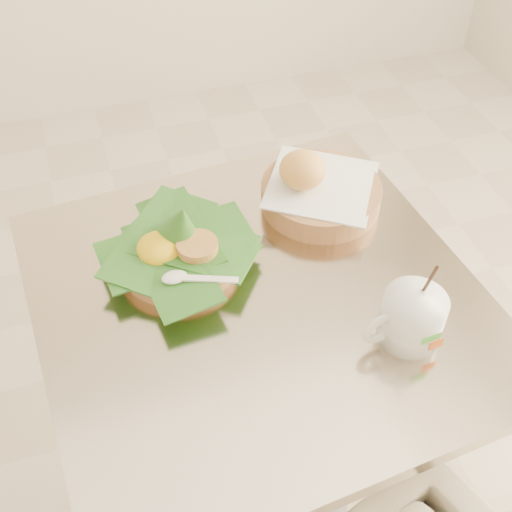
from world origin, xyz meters
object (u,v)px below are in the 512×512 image
object	(u,v)px
cafe_table	(258,373)
rice_basket	(178,247)
bread_basket	(318,190)
coffee_mug	(411,317)

from	to	relation	value
cafe_table	rice_basket	size ratio (longest dim) A/B	2.94
bread_basket	coffee_mug	world-z (taller)	coffee_mug
rice_basket	bread_basket	bearing A→B (deg)	13.86
cafe_table	coffee_mug	distance (m)	0.36
cafe_table	coffee_mug	world-z (taller)	coffee_mug
rice_basket	coffee_mug	size ratio (longest dim) A/B	1.57
bread_basket	cafe_table	bearing A→B (deg)	-133.25
cafe_table	coffee_mug	size ratio (longest dim) A/B	4.62
cafe_table	coffee_mug	bearing A→B (deg)	-37.13
rice_basket	coffee_mug	xyz separation A→B (m)	(0.30, -0.26, 0.01)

